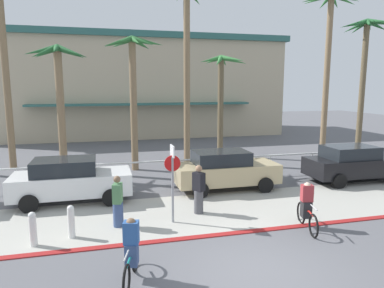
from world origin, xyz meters
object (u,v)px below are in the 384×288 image
(bollard_2, at_px, (71,221))
(pedestrian_1, at_px, (118,204))
(palm_tree_2, at_px, (59,77))
(palm_tree_6, at_px, (329,35))
(cyclist_red_0, at_px, (307,207))
(pedestrian_0, at_px, (199,191))
(palm_tree_4, at_px, (187,39))
(palm_tree_7, at_px, (365,53))
(palm_tree_3, at_px, (132,68))
(cyclist_teal_1, at_px, (131,252))
(palm_tree_1, at_px, (2,27))
(bollard_1, at_px, (33,229))
(car_black_3, at_px, (353,163))
(stop_sign_bike_lane, at_px, (172,173))
(palm_tree_5, at_px, (222,82))
(car_white_1, at_px, (71,180))
(car_tan_2, at_px, (225,170))

(bollard_2, relative_size, pedestrian_1, 0.60)
(palm_tree_2, height_order, palm_tree_6, palm_tree_6)
(cyclist_red_0, height_order, pedestrian_0, pedestrian_0)
(palm_tree_4, bearing_deg, palm_tree_7, -1.37)
(palm_tree_3, bearing_deg, cyclist_teal_1, -95.57)
(palm_tree_2, relative_size, pedestrian_1, 3.80)
(palm_tree_3, distance_m, palm_tree_4, 3.78)
(palm_tree_1, bearing_deg, bollard_1, -75.03)
(palm_tree_3, height_order, cyclist_red_0, palm_tree_3)
(bollard_1, height_order, palm_tree_7, palm_tree_7)
(bollard_1, bearing_deg, car_black_3, 15.57)
(stop_sign_bike_lane, bearing_deg, palm_tree_7, 31.69)
(palm_tree_1, xyz_separation_m, pedestrian_0, (7.98, -9.35, -6.60))
(palm_tree_6, relative_size, cyclist_teal_1, 5.65)
(palm_tree_5, distance_m, cyclist_red_0, 12.41)
(cyclist_red_0, bearing_deg, palm_tree_6, 53.58)
(bollard_2, relative_size, palm_tree_1, 0.10)
(stop_sign_bike_lane, relative_size, car_white_1, 0.58)
(palm_tree_4, xyz_separation_m, car_tan_2, (0.25, -5.88, -6.17))
(bollard_1, bearing_deg, palm_tree_1, 104.97)
(palm_tree_5, relative_size, cyclist_teal_1, 3.56)
(palm_tree_4, distance_m, cyclist_red_0, 12.36)
(bollard_2, xyz_separation_m, palm_tree_4, (5.76, 9.47, 6.52))
(cyclist_red_0, bearing_deg, bollard_2, 171.48)
(palm_tree_5, bearing_deg, palm_tree_7, -9.06)
(bollard_1, bearing_deg, palm_tree_7, 27.49)
(car_white_1, distance_m, car_black_3, 12.49)
(stop_sign_bike_lane, xyz_separation_m, palm_tree_4, (2.66, 9.05, 5.36))
(pedestrian_0, bearing_deg, palm_tree_5, 66.75)
(palm_tree_1, bearing_deg, car_black_3, -23.58)
(palm_tree_1, bearing_deg, palm_tree_3, -17.96)
(car_white_1, bearing_deg, pedestrian_1, -61.16)
(car_tan_2, bearing_deg, palm_tree_2, 151.69)
(palm_tree_7, relative_size, car_black_3, 1.95)
(palm_tree_2, xyz_separation_m, palm_tree_6, (15.55, 1.97, 2.67))
(stop_sign_bike_lane, distance_m, cyclist_red_0, 4.33)
(stop_sign_bike_lane, relative_size, palm_tree_5, 0.41)
(palm_tree_2, distance_m, car_black_3, 14.25)
(palm_tree_4, relative_size, car_white_1, 2.23)
(car_white_1, bearing_deg, palm_tree_4, 44.84)
(bollard_2, bearing_deg, car_black_3, 15.38)
(palm_tree_1, relative_size, palm_tree_3, 1.44)
(palm_tree_2, bearing_deg, car_tan_2, -28.31)
(palm_tree_5, xyz_separation_m, car_white_1, (-8.53, -7.16, -3.79))
(cyclist_teal_1, bearing_deg, cyclist_red_0, 16.86)
(palm_tree_7, distance_m, car_tan_2, 13.82)
(cyclist_red_0, distance_m, pedestrian_0, 3.58)
(palm_tree_2, distance_m, palm_tree_4, 7.32)
(pedestrian_1, bearing_deg, bollard_2, -159.16)
(palm_tree_7, xyz_separation_m, car_white_1, (-17.57, -5.72, -5.66))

